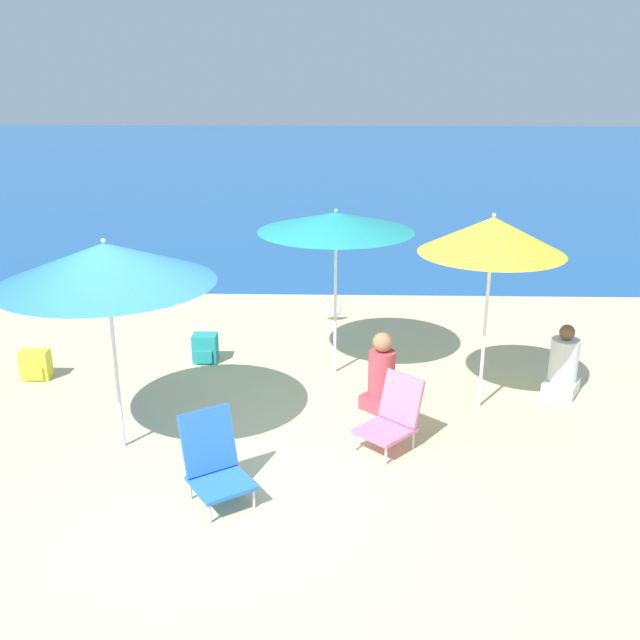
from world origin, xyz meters
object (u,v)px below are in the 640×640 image
Objects in this scene: backpack_teal at (205,348)px; person_seated_near at (563,366)px; beach_umbrella_yellow at (492,235)px; person_seated_far at (381,377)px; beach_chair_blue at (214,461)px; beach_umbrella_teal at (336,222)px; beach_chair_pink at (393,415)px; beach_umbrella_blue at (105,263)px; seagull at (333,311)px; backpack_yellow at (36,365)px.

person_seated_near is at bearing -11.18° from backpack_teal.
beach_umbrella_yellow is 1.89m from person_seated_far.
beach_umbrella_yellow is at bearing 1.59° from beach_chair_blue.
person_seated_far is at bearing -176.42° from beach_umbrella_yellow.
beach_umbrella_yellow is at bearing -29.87° from beach_umbrella_teal.
beach_umbrella_yellow is at bearing 84.36° from beach_chair_pink.
beach_umbrella_blue is 5.09m from person_seated_near.
person_seated_near is 3.63m from seagull.
seagull is at bearing 44.68° from beach_chair_blue.
beach_umbrella_yellow is 1.90m from person_seated_near.
beach_umbrella_teal is 2.45m from beach_chair_pink.
beach_umbrella_teal is 3.31m from beach_chair_blue.
person_seated_far is 2.42× the size of backpack_teal.
backpack_teal is at bearing 17.02° from backpack_yellow.
beach_umbrella_teal is 5.59× the size of backpack_yellow.
beach_chair_blue is at bearing -78.12° from backpack_teal.
seagull is (2.02, 3.84, -1.72)m from beach_umbrella_blue.
backpack_teal is 1.35× the size of seagull.
person_seated_far reaches higher than backpack_teal.
person_seated_far is (0.51, -0.99, -1.49)m from beach_umbrella_teal.
beach_umbrella_yellow is at bearing -130.91° from person_seated_near.
beach_umbrella_yellow is at bearing 46.52° from person_seated_far.
beach_chair_pink is at bearing -118.75° from person_seated_near.
person_seated_near is at bearing -2.21° from beach_chair_blue.
beach_umbrella_teal is at bearing 4.94° from backpack_yellow.
backpack_yellow is 4.18m from seagull.
beach_umbrella_blue reaches higher than backpack_yellow.
person_seated_far reaches higher than backpack_yellow.
beach_chair_pink is at bearing -43.39° from backpack_teal.
person_seated_near is (0.99, 0.36, -1.58)m from beach_umbrella_yellow.
beach_chair_pink is at bearing -138.41° from beach_umbrella_yellow.
beach_chair_pink is (2.65, 0.09, -1.53)m from beach_umbrella_blue.
beach_chair_blue reaches higher than beach_chair_pink.
person_seated_far is at bearing -9.39° from backpack_yellow.
beach_umbrella_teal is at bearing 36.24° from beach_chair_blue.
beach_umbrella_teal reaches higher than backpack_yellow.
backpack_yellow is (-1.93, -0.59, -0.00)m from backpack_teal.
beach_umbrella_blue is 2.81m from beach_umbrella_teal.
person_seated_near is 4.33m from backpack_teal.
beach_chair_blue is 3.57m from backpack_yellow.
beach_chair_blue is (-1.01, -2.77, -1.51)m from beach_umbrella_teal.
beach_umbrella_teal is 7.50× the size of seagull.
beach_umbrella_blue is 3.06m from beach_chair_pink.
beach_chair_blue is (-2.61, -1.85, -1.57)m from beach_umbrella_yellow.
beach_umbrella_blue is 4.66m from seagull.
beach_chair_blue is 4.23m from person_seated_near.
beach_umbrella_yellow reaches higher than backpack_teal.
beach_umbrella_blue is 2.72× the size of beach_chair_blue.
beach_umbrella_yellow is 5.92× the size of backpack_teal.
beach_umbrella_teal is at bearing 150.13° from beach_umbrella_yellow.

